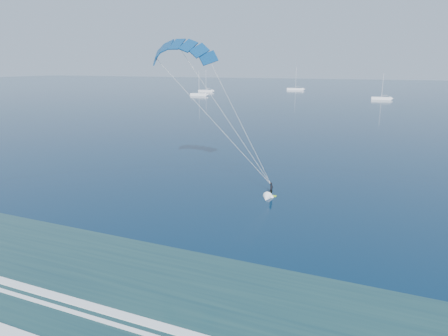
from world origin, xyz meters
TOP-DOWN VIEW (x-y plane):
  - kitesurfer_rig at (-0.10, 32.89)m, footprint 15.38×7.14m
  - sailboat_0 at (-73.57, 173.72)m, footprint 8.84×2.40m
  - sailboat_1 at (-82.30, 200.13)m, footprint 8.87×2.40m
  - sailboat_2 at (-39.80, 238.38)m, footprint 10.32×2.40m
  - sailboat_3 at (11.46, 184.22)m, footprint 8.28×2.40m

SIDE VIEW (x-z plane):
  - sailboat_3 at x=11.46m, z-range -5.09..6.46m
  - sailboat_0 at x=-73.57m, z-range -5.32..6.69m
  - sailboat_1 at x=-82.30m, z-range -5.39..6.76m
  - sailboat_2 at x=-39.80m, z-range -6.15..7.54m
  - kitesurfer_rig at x=-0.10m, z-range 0.17..18.87m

